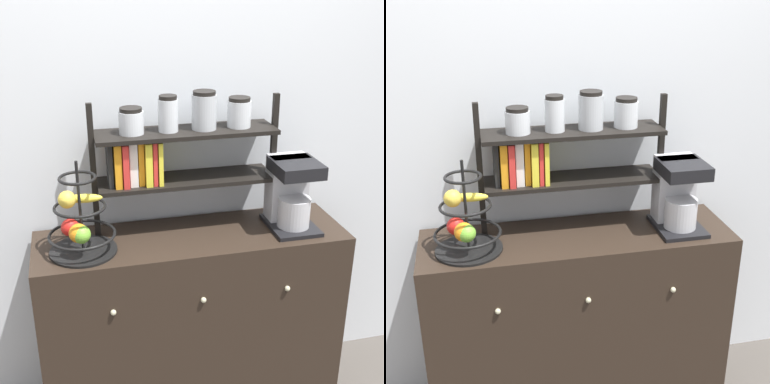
{
  "view_description": "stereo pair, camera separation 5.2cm",
  "coord_description": "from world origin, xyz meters",
  "views": [
    {
      "loc": [
        -0.48,
        -1.8,
        1.95
      ],
      "look_at": [
        0.0,
        0.2,
        1.1
      ],
      "focal_mm": 50.0,
      "sensor_mm": 36.0,
      "label": 1
    },
    {
      "loc": [
        -0.43,
        -1.81,
        1.95
      ],
      "look_at": [
        0.0,
        0.2,
        1.1
      ],
      "focal_mm": 50.0,
      "sensor_mm": 36.0,
      "label": 2
    }
  ],
  "objects": [
    {
      "name": "coffee_maker",
      "position": [
        0.44,
        0.2,
        1.06
      ],
      "size": [
        0.2,
        0.26,
        0.31
      ],
      "color": "black",
      "rests_on": "sideboard"
    },
    {
      "name": "shelf_hutch",
      "position": [
        -0.06,
        0.3,
        1.28
      ],
      "size": [
        0.81,
        0.2,
        0.6
      ],
      "color": "black",
      "rests_on": "sideboard"
    },
    {
      "name": "wall_back",
      "position": [
        0.0,
        0.44,
        1.3
      ],
      "size": [
        7.0,
        0.05,
        2.6
      ],
      "primitive_type": "cube",
      "color": "silver",
      "rests_on": "ground_plane"
    },
    {
      "name": "fruit_stand",
      "position": [
        -0.47,
        0.14,
        1.03
      ],
      "size": [
        0.27,
        0.27,
        0.39
      ],
      "color": "black",
      "rests_on": "sideboard"
    },
    {
      "name": "sideboard",
      "position": [
        0.0,
        0.2,
        0.45
      ],
      "size": [
        1.34,
        0.41,
        0.9
      ],
      "color": "black",
      "rests_on": "ground_plane"
    }
  ]
}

